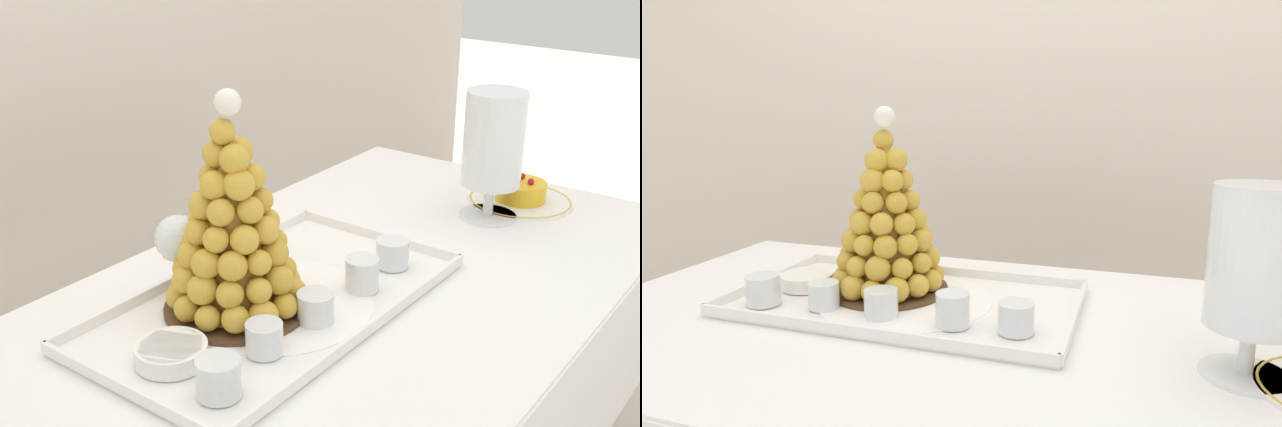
% 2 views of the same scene
% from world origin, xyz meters
% --- Properties ---
extents(backdrop_wall, '(4.80, 0.10, 2.50)m').
position_xyz_m(backdrop_wall, '(0.00, 1.07, 1.25)').
color(backdrop_wall, silver).
rests_on(backdrop_wall, ground_plane).
extents(buffet_table, '(1.39, 0.77, 0.73)m').
position_xyz_m(buffet_table, '(0.00, 0.00, 0.63)').
color(buffet_table, brown).
rests_on(buffet_table, ground_plane).
extents(serving_tray, '(0.62, 0.35, 0.02)m').
position_xyz_m(serving_tray, '(-0.12, 0.06, 0.74)').
color(serving_tray, white).
rests_on(serving_tray, buffet_table).
extents(croquembouche, '(0.23, 0.23, 0.35)m').
position_xyz_m(croquembouche, '(-0.17, 0.09, 0.88)').
color(croquembouche, '#4C331E').
rests_on(croquembouche, serving_tray).
extents(dessert_cup_left, '(0.06, 0.06, 0.05)m').
position_xyz_m(dessert_cup_left, '(-0.36, -0.05, 0.77)').
color(dessert_cup_left, silver).
rests_on(dessert_cup_left, serving_tray).
extents(dessert_cup_mid_left, '(0.05, 0.05, 0.05)m').
position_xyz_m(dessert_cup_mid_left, '(-0.24, -0.03, 0.76)').
color(dessert_cup_mid_left, silver).
rests_on(dessert_cup_mid_left, serving_tray).
extents(dessert_cup_centre, '(0.06, 0.06, 0.05)m').
position_xyz_m(dessert_cup_centre, '(-0.13, -0.03, 0.76)').
color(dessert_cup_centre, silver).
rests_on(dessert_cup_centre, serving_tray).
extents(dessert_cup_mid_right, '(0.06, 0.06, 0.05)m').
position_xyz_m(dessert_cup_mid_right, '(0.00, -0.03, 0.77)').
color(dessert_cup_mid_right, silver).
rests_on(dessert_cup_mid_right, serving_tray).
extents(dessert_cup_right, '(0.06, 0.06, 0.05)m').
position_xyz_m(dessert_cup_right, '(0.10, -0.03, 0.76)').
color(dessert_cup_right, silver).
rests_on(dessert_cup_right, serving_tray).
extents(creme_brulee_ramekin, '(0.10, 0.10, 0.03)m').
position_xyz_m(creme_brulee_ramekin, '(-0.34, 0.06, 0.76)').
color(creme_brulee_ramekin, white).
rests_on(creme_brulee_ramekin, serving_tray).
extents(macaron_goblet, '(0.12, 0.12, 0.26)m').
position_xyz_m(macaron_goblet, '(0.42, -0.05, 0.89)').
color(macaron_goblet, white).
rests_on(macaron_goblet, buffet_table).
extents(wine_glass, '(0.07, 0.07, 0.15)m').
position_xyz_m(wine_glass, '(-0.20, 0.19, 0.84)').
color(wine_glass, silver).
rests_on(wine_glass, buffet_table).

